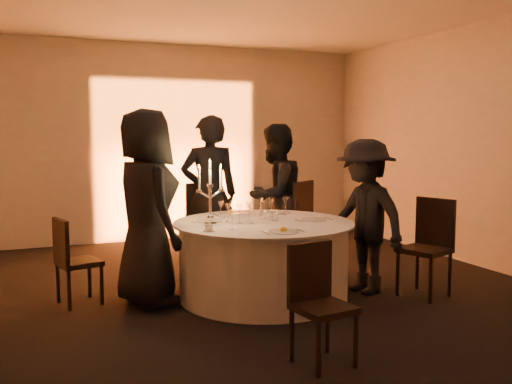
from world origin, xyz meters
name	(u,v)px	position (x,y,z in m)	size (l,w,h in m)	color
floor	(263,297)	(0.00, 0.00, 0.00)	(7.00, 7.00, 0.00)	black
wall_back	(176,143)	(0.00, 3.50, 1.50)	(7.00, 7.00, 0.00)	#B9B3AC
wall_right	(498,146)	(3.00, 0.00, 1.50)	(7.00, 7.00, 0.00)	#B9B3AC
uplighter_fixture	(182,238)	(0.00, 3.20, 0.05)	(0.25, 0.12, 0.10)	black
banquet_table	(263,260)	(0.00, 0.00, 0.38)	(1.80, 1.80, 0.77)	black
chair_left	(72,257)	(-1.81, 0.45, 0.47)	(0.46, 0.45, 0.85)	black
chair_back_left	(202,217)	(-0.12, 1.75, 0.58)	(0.48, 0.48, 1.03)	black
chair_back_right	(294,218)	(0.86, 1.07, 0.61)	(0.65, 0.65, 1.07)	black
chair_right	(429,241)	(1.60, -0.54, 0.56)	(0.56, 0.56, 0.99)	black
chair_front	(318,296)	(-0.27, -1.64, 0.48)	(0.43, 0.43, 0.86)	black
guest_left	(146,207)	(-1.12, 0.23, 0.94)	(0.92, 0.60, 1.89)	black
guest_back_left	(209,194)	(-0.17, 1.25, 0.93)	(0.68, 0.44, 1.86)	black
guest_back_right	(275,197)	(0.62, 1.11, 0.88)	(0.86, 0.67, 1.76)	black
guest_right	(365,216)	(1.04, -0.22, 0.80)	(1.03, 0.59, 1.59)	black
plate_left	(209,220)	(-0.50, 0.21, 0.79)	(0.36, 0.27, 0.08)	white
plate_back_left	(230,213)	(-0.14, 0.61, 0.79)	(0.36, 0.25, 0.08)	white
plate_back_right	(273,213)	(0.32, 0.49, 0.78)	(0.35, 0.26, 0.01)	white
plate_right	(314,220)	(0.51, -0.10, 0.78)	(0.36, 0.25, 0.01)	white
plate_front	(283,231)	(-0.07, -0.62, 0.79)	(0.36, 0.27, 0.08)	white
coffee_cup	(209,228)	(-0.67, -0.32, 0.80)	(0.11, 0.11, 0.07)	white
candelabra	(210,202)	(-0.55, 0.01, 0.99)	(0.27, 0.13, 0.64)	silver
wine_glass_a	(286,202)	(0.41, 0.36, 0.91)	(0.07, 0.07, 0.19)	white
wine_glass_b	(232,215)	(-0.45, -0.33, 0.91)	(0.07, 0.07, 0.19)	white
wine_glass_c	(248,207)	(-0.11, 0.14, 0.91)	(0.07, 0.07, 0.19)	white
wine_glass_d	(260,203)	(0.13, 0.40, 0.91)	(0.07, 0.07, 0.19)	white
wine_glass_e	(221,206)	(-0.35, 0.30, 0.91)	(0.07, 0.07, 0.19)	white
wine_glass_f	(228,209)	(-0.34, 0.11, 0.91)	(0.07, 0.07, 0.19)	white
wine_glass_g	(271,204)	(0.21, 0.28, 0.91)	(0.07, 0.07, 0.19)	white
wine_glass_h	(251,210)	(-0.16, -0.07, 0.91)	(0.07, 0.07, 0.19)	white
wine_glass_i	(240,209)	(-0.25, 0.00, 0.91)	(0.07, 0.07, 0.19)	white
tumbler_a	(263,214)	(0.07, 0.19, 0.82)	(0.07, 0.07, 0.09)	white
tumbler_b	(275,216)	(0.14, 0.03, 0.82)	(0.07, 0.07, 0.09)	white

